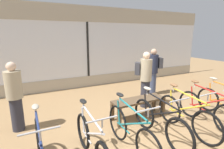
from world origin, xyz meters
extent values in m
plane|color=#99754C|center=(0.00, 0.00, 0.00)|extent=(24.00, 24.00, 0.00)
cube|color=#B2A893|center=(0.00, 4.16, 0.23)|extent=(12.00, 0.08, 0.45)
cube|color=white|center=(0.00, 4.16, 1.52)|extent=(12.00, 0.04, 2.15)
cube|color=#B2A893|center=(0.00, 4.16, 2.90)|extent=(12.00, 0.08, 0.60)
cube|color=black|center=(0.00, 4.13, 1.52)|extent=(0.08, 0.02, 2.15)
torus|color=black|center=(-2.21, 0.37, 0.37)|extent=(0.06, 0.74, 0.74)
cylinder|color=navy|center=(-2.21, -0.17, 0.61)|extent=(0.03, 0.95, 0.51)
cylinder|color=navy|center=(-2.21, 0.33, 0.61)|extent=(0.03, 0.11, 0.49)
cylinder|color=navy|center=(-2.21, -0.14, 0.88)|extent=(0.03, 0.88, 0.10)
cylinder|color=navy|center=(-2.21, 0.14, 0.37)|extent=(0.03, 0.46, 0.03)
cylinder|color=#B2B2B7|center=(-2.21, 0.29, 0.92)|extent=(0.02, 0.02, 0.14)
ellipsoid|color=#B2A893|center=(-2.21, 0.29, 1.00)|extent=(0.11, 0.22, 0.06)
cylinder|color=#B2B2B7|center=(-2.21, -0.58, 0.98)|extent=(0.02, 0.02, 0.12)
cylinder|color=#ADADB2|center=(-2.21, -0.58, 1.04)|extent=(0.46, 0.02, 0.02)
torus|color=black|center=(-1.44, 0.34, 0.34)|extent=(0.06, 0.67, 0.67)
cylinder|color=#BCBCC1|center=(-1.44, -0.19, 0.58)|extent=(0.03, 0.92, 0.51)
cylinder|color=#BCBCC1|center=(-1.44, 0.30, 0.58)|extent=(0.03, 0.11, 0.49)
cylinder|color=#BCBCC1|center=(-1.44, -0.16, 0.85)|extent=(0.03, 0.85, 0.10)
cylinder|color=#BCBCC1|center=(-1.44, 0.12, 0.34)|extent=(0.03, 0.44, 0.03)
cylinder|color=#B2B2B7|center=(-1.44, 0.26, 0.89)|extent=(0.02, 0.02, 0.14)
ellipsoid|color=black|center=(-1.44, 0.26, 0.97)|extent=(0.11, 0.22, 0.06)
cylinder|color=#B2B2B7|center=(-1.44, -0.58, 0.95)|extent=(0.02, 0.02, 0.12)
cylinder|color=#ADADB2|center=(-1.44, -0.58, 1.01)|extent=(0.46, 0.02, 0.02)
torus|color=black|center=(-0.71, 0.30, 0.36)|extent=(0.04, 0.71, 0.71)
cylinder|color=#1E7A7F|center=(-0.71, -0.24, 0.60)|extent=(0.03, 0.94, 0.51)
cylinder|color=#1E7A7F|center=(-0.71, 0.26, 0.60)|extent=(0.03, 0.11, 0.49)
cylinder|color=#1E7A7F|center=(-0.71, -0.21, 0.87)|extent=(0.03, 0.87, 0.10)
cylinder|color=#1E7A7F|center=(-0.71, 0.08, 0.36)|extent=(0.03, 0.45, 0.03)
cylinder|color=#B2B2B7|center=(-0.71, 0.22, 0.91)|extent=(0.02, 0.02, 0.14)
ellipsoid|color=black|center=(-0.71, 0.22, 0.99)|extent=(0.11, 0.22, 0.06)
cylinder|color=#B2B2B7|center=(-0.71, -0.65, 0.97)|extent=(0.02, 0.02, 0.12)
cylinder|color=#ADADB2|center=(-0.71, -0.65, 1.03)|extent=(0.46, 0.02, 0.02)
torus|color=black|center=(0.03, 0.41, 0.35)|extent=(0.05, 0.69, 0.69)
torus|color=black|center=(0.03, -0.62, 0.35)|extent=(0.05, 0.69, 0.69)
cylinder|color=black|center=(0.03, -0.14, 0.59)|extent=(0.03, 0.96, 0.51)
cylinder|color=black|center=(0.03, 0.37, 0.59)|extent=(0.03, 0.11, 0.49)
cylinder|color=black|center=(0.03, -0.11, 0.86)|extent=(0.03, 0.89, 0.10)
cylinder|color=black|center=(0.03, 0.18, 0.35)|extent=(0.03, 0.46, 0.03)
cylinder|color=#B2B2B7|center=(0.03, 0.33, 0.90)|extent=(0.02, 0.02, 0.14)
ellipsoid|color=#B2A893|center=(0.03, 0.33, 0.98)|extent=(0.11, 0.22, 0.06)
cylinder|color=#B2B2B7|center=(0.03, -0.56, 0.96)|extent=(0.02, 0.02, 0.12)
cylinder|color=#ADADB2|center=(0.03, -0.56, 1.02)|extent=(0.46, 0.02, 0.02)
torus|color=black|center=(0.73, 0.34, 0.35)|extent=(0.05, 0.70, 0.70)
torus|color=black|center=(0.73, -0.65, 0.35)|extent=(0.05, 0.70, 0.70)
cylinder|color=gold|center=(0.73, -0.20, 0.59)|extent=(0.03, 0.92, 0.51)
cylinder|color=gold|center=(0.73, 0.30, 0.59)|extent=(0.03, 0.11, 0.49)
cylinder|color=gold|center=(0.73, -0.17, 0.86)|extent=(0.03, 0.85, 0.10)
cylinder|color=gold|center=(0.73, 0.11, 0.35)|extent=(0.03, 0.44, 0.03)
cylinder|color=#B2B2B7|center=(0.73, 0.26, 0.90)|extent=(0.02, 0.02, 0.14)
ellipsoid|color=brown|center=(0.73, 0.26, 0.98)|extent=(0.11, 0.22, 0.06)
cylinder|color=#B2B2B7|center=(0.73, -0.59, 0.96)|extent=(0.02, 0.02, 0.12)
cylinder|color=#ADADB2|center=(0.73, -0.59, 1.02)|extent=(0.46, 0.02, 0.02)
torus|color=black|center=(1.46, 0.34, 0.34)|extent=(0.05, 0.69, 0.69)
cylinder|color=red|center=(1.46, -0.19, 0.58)|extent=(0.03, 0.92, 0.51)
cylinder|color=red|center=(1.46, 0.30, 0.58)|extent=(0.03, 0.11, 0.49)
cylinder|color=red|center=(1.46, -0.16, 0.86)|extent=(0.03, 0.84, 0.10)
cylinder|color=red|center=(1.46, 0.12, 0.34)|extent=(0.03, 0.44, 0.03)
cylinder|color=#B2B2B7|center=(1.46, 0.26, 0.89)|extent=(0.02, 0.02, 0.14)
ellipsoid|color=brown|center=(1.46, 0.26, 0.97)|extent=(0.11, 0.22, 0.06)
torus|color=black|center=(2.22, 0.37, 0.33)|extent=(0.06, 0.67, 0.67)
cylinder|color=orange|center=(2.22, 0.33, 0.57)|extent=(0.03, 0.11, 0.49)
cylinder|color=orange|center=(2.22, 0.14, 0.33)|extent=(0.03, 0.47, 0.03)
cylinder|color=#B2B2B7|center=(2.22, 0.29, 0.88)|extent=(0.02, 0.02, 0.14)
ellipsoid|color=#B2A893|center=(2.22, 0.29, 0.96)|extent=(0.11, 0.22, 0.06)
cube|color=brown|center=(0.20, 0.87, 0.49)|extent=(1.40, 0.44, 0.05)
cube|color=brown|center=(-0.46, 0.69, 0.23)|extent=(0.08, 0.08, 0.47)
cube|color=brown|center=(0.86, 0.69, 0.23)|extent=(0.08, 0.08, 0.47)
cube|color=brown|center=(-0.46, 1.05, 0.23)|extent=(0.08, 0.08, 0.47)
cube|color=brown|center=(0.86, 1.05, 0.23)|extent=(0.08, 0.08, 0.47)
cylinder|color=#2D2D38|center=(0.81, 1.41, 0.40)|extent=(0.37, 0.37, 0.80)
cylinder|color=tan|center=(0.81, 1.41, 1.12)|extent=(0.48, 0.48, 0.64)
sphere|color=beige|center=(0.81, 1.41, 1.54)|extent=(0.21, 0.21, 0.21)
cube|color=#38383D|center=(0.63, 1.57, 1.15)|extent=(0.26, 0.27, 0.36)
cylinder|color=#2D2D38|center=(-2.56, 1.60, 0.38)|extent=(0.37, 0.37, 0.76)
cylinder|color=tan|center=(-2.56, 1.60, 1.06)|extent=(0.48, 0.48, 0.60)
sphere|color=beige|center=(-2.56, 1.60, 1.47)|extent=(0.20, 0.20, 0.20)
cylinder|color=#424C6B|center=(1.70, 2.17, 0.40)|extent=(0.33, 0.33, 0.80)
cylinder|color=#23283D|center=(1.70, 2.17, 1.12)|extent=(0.44, 0.44, 0.63)
sphere|color=tan|center=(1.70, 2.17, 1.54)|extent=(0.21, 0.21, 0.21)
cube|color=#38383D|center=(1.93, 2.09, 1.15)|extent=(0.21, 0.27, 0.36)
camera|label=1|loc=(-2.28, -2.56, 2.12)|focal=28.00mm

